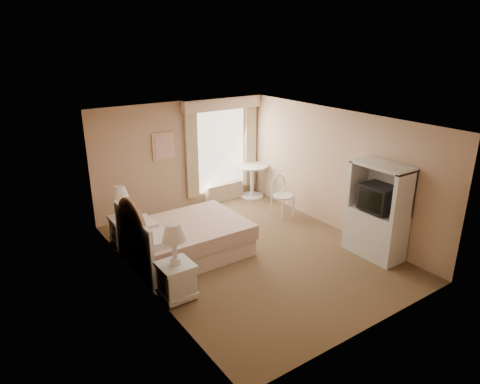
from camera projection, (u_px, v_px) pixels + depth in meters
room at (252, 189)px, 7.66m from camera, size 4.21×5.51×2.51m
window at (223, 147)px, 10.24m from camera, size 2.05×0.22×2.51m
framed_art at (163, 146)px, 9.41m from camera, size 0.52×0.04×0.62m
bed at (183, 239)px, 7.83m from camera, size 2.10×1.61×1.42m
nightstand_near at (176, 271)px, 6.51m from camera, size 0.51×0.51×1.23m
nightstand_far at (123, 222)px, 8.29m from camera, size 0.48×0.48×1.16m
round_table at (252, 176)px, 10.69m from camera, size 0.78×0.78×0.82m
cafe_chair at (281, 192)px, 9.58m from camera, size 0.49×0.49×0.93m
armoire at (377, 218)px, 7.75m from camera, size 0.53×1.06×1.76m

